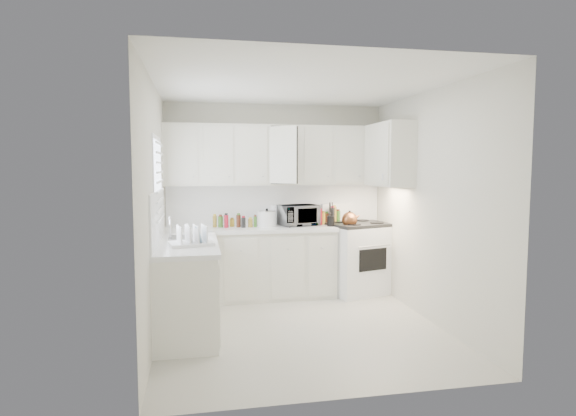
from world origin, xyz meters
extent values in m
plane|color=beige|center=(0.00, 0.00, 0.00)|extent=(3.20, 3.20, 0.00)
plane|color=white|center=(0.00, 0.00, 2.60)|extent=(3.20, 3.20, 0.00)
plane|color=beige|center=(0.00, 1.60, 1.30)|extent=(3.00, 0.00, 3.00)
plane|color=beige|center=(0.00, -1.60, 1.30)|extent=(3.00, 0.00, 3.00)
plane|color=beige|center=(-1.50, 0.00, 1.30)|extent=(0.00, 3.20, 3.20)
plane|color=beige|center=(1.50, 0.00, 1.30)|extent=(0.00, 3.20, 3.20)
cube|color=silver|center=(-0.39, 1.29, 0.93)|extent=(2.24, 0.64, 0.05)
cube|color=silver|center=(-1.19, 0.20, 0.93)|extent=(0.64, 1.62, 0.05)
cube|color=silver|center=(0.00, 1.59, 1.23)|extent=(2.98, 0.02, 0.55)
cube|color=silver|center=(-1.49, 0.20, 1.23)|extent=(0.02, 1.60, 0.55)
imported|color=gray|center=(0.27, 1.36, 1.12)|extent=(0.56, 0.41, 0.34)
cylinder|color=white|center=(-0.03, 1.49, 1.08)|extent=(0.12, 0.12, 0.27)
cylinder|color=olive|center=(-0.85, 1.42, 1.02)|extent=(0.06, 0.06, 0.13)
cylinder|color=#376923|center=(-0.78, 1.33, 1.02)|extent=(0.06, 0.06, 0.13)
cylinder|color=#A71627|center=(-0.70, 1.42, 1.02)|extent=(0.06, 0.06, 0.13)
cylinder|color=gold|center=(-0.62, 1.33, 1.02)|extent=(0.06, 0.06, 0.13)
cylinder|color=#4F2516|center=(-0.55, 1.42, 1.02)|extent=(0.06, 0.06, 0.13)
cylinder|color=black|center=(-0.47, 1.33, 1.02)|extent=(0.06, 0.06, 0.13)
cylinder|color=olive|center=(-0.40, 1.42, 1.02)|extent=(0.06, 0.06, 0.13)
cylinder|color=#376923|center=(-0.32, 1.33, 1.02)|extent=(0.06, 0.06, 0.13)
cylinder|color=#A71627|center=(0.58, 1.46, 1.05)|extent=(0.06, 0.06, 0.19)
cylinder|color=gold|center=(0.64, 1.40, 1.05)|extent=(0.06, 0.06, 0.19)
cylinder|color=#4F2516|center=(0.69, 1.46, 1.05)|extent=(0.06, 0.06, 0.19)
cylinder|color=black|center=(0.74, 1.40, 1.05)|extent=(0.06, 0.06, 0.19)
cylinder|color=olive|center=(0.80, 1.46, 1.05)|extent=(0.06, 0.06, 0.19)
cylinder|color=#376923|center=(0.85, 1.40, 1.05)|extent=(0.06, 0.06, 0.19)
camera|label=1|loc=(-1.08, -4.88, 1.75)|focal=29.48mm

